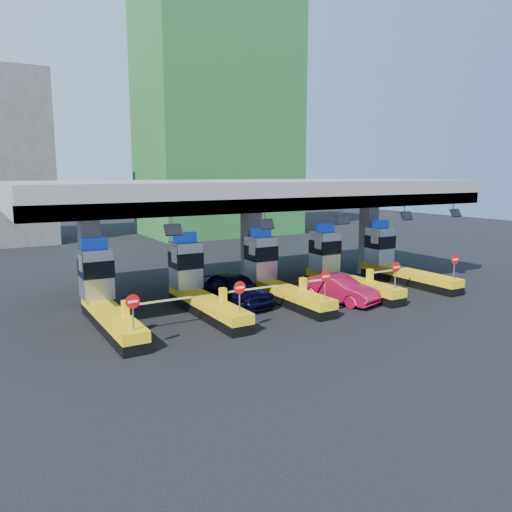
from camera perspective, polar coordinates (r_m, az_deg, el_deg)
ground at (r=29.88m, az=2.33°, el=-5.01°), size 120.00×120.00×0.00m
toll_canopy at (r=31.42m, az=-0.45°, el=7.03°), size 28.00×12.09×7.00m
toll_lane_far_left at (r=25.95m, az=-16.96°, el=-4.46°), size 4.43×8.00×4.16m
toll_lane_left at (r=27.49m, az=-6.78°, el=-3.34°), size 4.43×8.00×4.16m
toll_lane_center at (r=29.80m, az=2.06°, el=-2.29°), size 4.43×8.00×4.16m
toll_lane_right at (r=32.71m, az=9.47°, el=-1.36°), size 4.43×8.00×4.16m
toll_lane_far_right at (r=36.08m, az=15.58°, el=-0.57°), size 4.43×8.00×4.16m
bg_building_scaffold at (r=63.10m, az=-4.41°, el=15.35°), size 18.00×12.00×28.00m
van at (r=28.63m, az=-2.46°, el=-3.76°), size 3.02×5.66×1.83m
red_car at (r=29.51m, az=9.36°, el=-3.73°), size 2.91×5.07×1.58m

